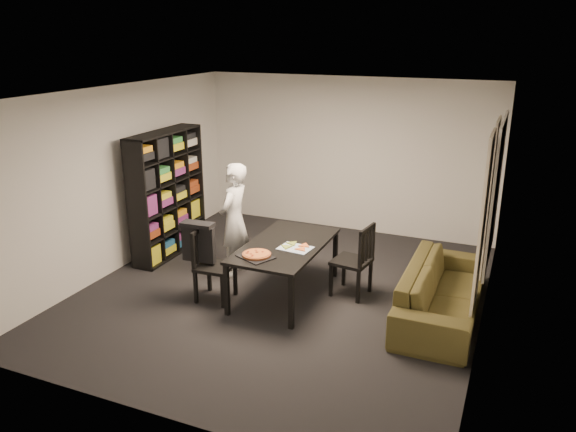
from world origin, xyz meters
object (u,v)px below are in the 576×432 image
at_px(dining_table, 285,249).
at_px(baking_tray, 256,257).
at_px(pepperoni_pizza, 257,254).
at_px(sofa, 442,291).
at_px(person, 234,220).
at_px(bookshelf, 167,194).
at_px(chair_right, 358,256).
at_px(chair_left, 208,259).

height_order(dining_table, baking_tray, baking_tray).
height_order(pepperoni_pizza, sofa, pepperoni_pizza).
bearing_deg(pepperoni_pizza, sofa, 18.59).
relative_size(person, sofa, 0.74).
distance_m(dining_table, person, 0.98).
relative_size(person, baking_tray, 4.02).
xyz_separation_m(bookshelf, person, (1.31, -0.32, -0.15)).
bearing_deg(baking_tray, pepperoni_pizza, 92.61).
distance_m(chair_right, pepperoni_pizza, 1.34).
bearing_deg(dining_table, chair_left, -150.54).
xyz_separation_m(dining_table, baking_tray, (-0.15, -0.54, 0.07)).
height_order(dining_table, person, person).
bearing_deg(bookshelf, chair_left, -39.65).
height_order(baking_tray, sofa, baking_tray).
relative_size(chair_left, chair_right, 0.98).
xyz_separation_m(chair_right, pepperoni_pizza, (-1.04, -0.84, 0.18)).
relative_size(chair_left, baking_tray, 2.36).
bearing_deg(baking_tray, person, 131.04).
bearing_deg(sofa, pepperoni_pizza, 108.59).
height_order(person, pepperoni_pizza, person).
bearing_deg(bookshelf, sofa, -5.98).
bearing_deg(chair_right, bookshelf, -87.62).
height_order(bookshelf, chair_left, bookshelf).
bearing_deg(person, bookshelf, -105.39).
distance_m(person, sofa, 2.92).
bearing_deg(dining_table, bookshelf, 163.73).
relative_size(bookshelf, baking_tray, 4.75).
bearing_deg(chair_right, pepperoni_pizza, -42.84).
height_order(baking_tray, pepperoni_pizza, pepperoni_pizza).
distance_m(baking_tray, sofa, 2.28).
relative_size(chair_left, sofa, 0.43).
height_order(dining_table, sofa, dining_table).
bearing_deg(bookshelf, dining_table, -16.27).
distance_m(chair_right, sofa, 1.12).
bearing_deg(chair_left, baking_tray, -98.43).
xyz_separation_m(bookshelf, sofa, (4.18, -0.44, -0.63)).
bearing_deg(bookshelf, pepperoni_pizza, -29.25).
bearing_deg(bookshelf, baking_tray, -29.86).
relative_size(dining_table, person, 1.05).
height_order(person, baking_tray, person).
xyz_separation_m(chair_left, pepperoni_pizza, (0.70, -0.03, 0.19)).
bearing_deg(dining_table, person, 160.04).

